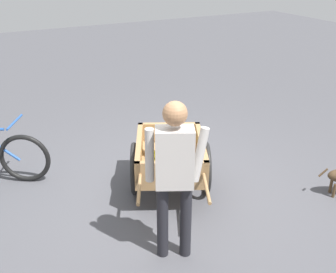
# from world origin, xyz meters

# --- Properties ---
(ground_plane) EXTENTS (24.00, 24.00, 0.00)m
(ground_plane) POSITION_xyz_m (0.00, 0.00, 0.00)
(ground_plane) COLOR #47474C
(fruit_cart) EXTENTS (1.82, 1.40, 0.70)m
(fruit_cart) POSITION_xyz_m (-0.00, -0.04, 0.44)
(fruit_cart) COLOR #937047
(fruit_cart) RESTS_ON ground
(vendor_person) EXTENTS (0.33, 0.53, 1.60)m
(vendor_person) POSITION_xyz_m (-1.04, 0.45, 0.96)
(vendor_person) COLOR black
(vendor_person) RESTS_ON ground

